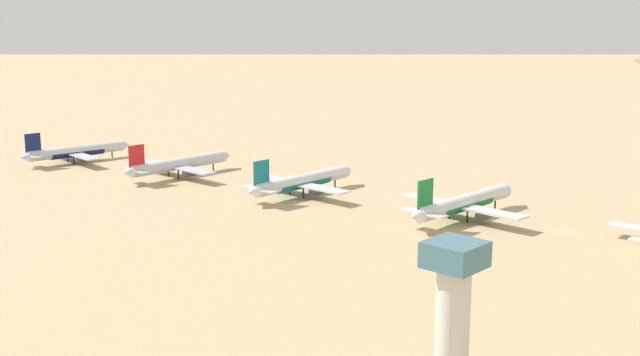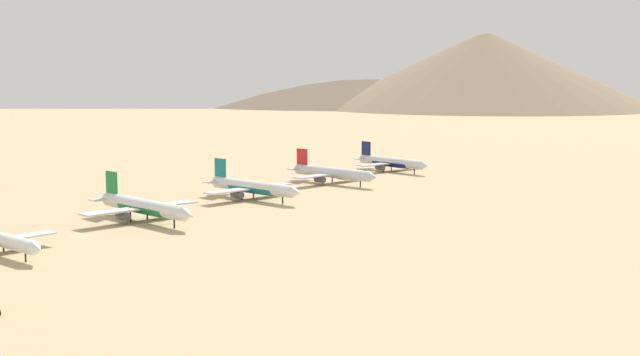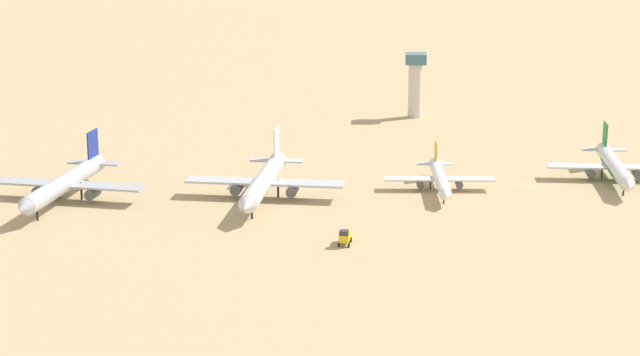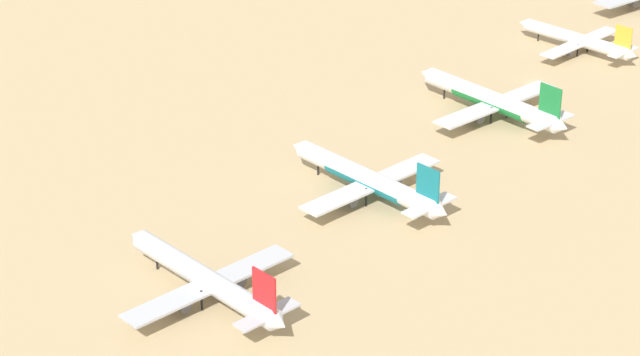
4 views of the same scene
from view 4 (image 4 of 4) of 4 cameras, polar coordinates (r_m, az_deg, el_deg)
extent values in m
plane|color=tan|center=(316.39, 9.71, 4.30)|extent=(2068.80, 2068.80, 0.00)
cylinder|color=#4C4C54|center=(373.47, 13.89, 7.82)|extent=(5.45, 3.32, 2.85)
cylinder|color=white|center=(336.96, 11.57, 6.21)|extent=(31.63, 4.23, 3.33)
cone|color=white|center=(346.08, 9.22, 6.95)|extent=(2.90, 3.34, 3.26)
cone|color=white|center=(328.57, 14.00, 5.42)|extent=(2.54, 3.07, 3.00)
cube|color=gold|center=(328.75, 13.61, 6.20)|extent=(4.83, 0.44, 6.14)
cube|color=silver|center=(329.71, 13.62, 5.60)|extent=(3.10, 10.59, 0.32)
cube|color=silver|center=(336.49, 11.74, 6.06)|extent=(5.23, 29.91, 0.39)
cylinder|color=#4C4C54|center=(333.13, 11.11, 5.68)|extent=(3.74, 2.12, 2.02)
cylinder|color=#4C4C54|center=(341.42, 12.13, 6.10)|extent=(3.74, 2.12, 2.02)
cylinder|color=black|center=(343.93, 9.89, 6.42)|extent=(0.39, 0.39, 3.35)
cylinder|color=black|center=(334.73, 11.62, 5.70)|extent=(0.39, 0.39, 3.35)
cylinder|color=black|center=(338.33, 12.06, 5.88)|extent=(0.39, 0.39, 3.35)
cylinder|color=silver|center=(293.20, 7.78, 3.57)|extent=(38.79, 5.34, 4.08)
cone|color=silver|center=(306.23, 4.83, 4.74)|extent=(3.57, 4.11, 4.00)
cone|color=silver|center=(281.27, 10.94, 2.29)|extent=(3.13, 3.77, 3.67)
cube|color=#197A38|center=(281.53, 10.41, 3.42)|extent=(5.92, 0.57, 7.52)
cube|color=silver|center=(282.88, 10.44, 2.57)|extent=(3.86, 13.00, 0.39)
cube|color=silver|center=(292.52, 8.00, 3.34)|extent=(6.56, 36.68, 0.48)
cylinder|color=#4C4C54|center=(289.12, 7.01, 2.80)|extent=(4.59, 2.62, 2.47)
cylinder|color=#4C4C54|center=(298.17, 8.68, 3.45)|extent=(4.59, 2.62, 2.47)
cylinder|color=black|center=(303.13, 5.67, 3.97)|extent=(0.47, 0.47, 4.10)
cylinder|color=black|center=(290.61, 7.77, 2.82)|extent=(0.47, 0.47, 4.10)
cylinder|color=black|center=(294.55, 8.50, 3.11)|extent=(0.47, 0.47, 4.10)
cylinder|color=#197A38|center=(293.32, 7.77, 3.51)|extent=(21.39, 4.78, 4.09)
cylinder|color=silver|center=(253.87, 2.13, -0.01)|extent=(37.65, 4.09, 3.97)
cone|color=silver|center=(267.15, -1.00, 1.42)|extent=(3.36, 3.90, 3.89)
cone|color=silver|center=(241.71, 5.54, -1.57)|extent=(2.94, 3.58, 3.58)
cube|color=#14727F|center=(241.76, 4.92, -0.30)|extent=(5.75, 0.38, 7.32)
cube|color=silver|center=(243.34, 4.99, -1.24)|extent=(3.38, 12.56, 0.38)
cube|color=silver|center=(253.20, 2.38, -0.26)|extent=(5.33, 35.56, 0.47)
cylinder|color=#4C4C54|center=(250.41, 1.23, -0.94)|extent=(4.40, 2.42, 2.40)
cylinder|color=#4C4C54|center=(258.43, 3.21, -0.06)|extent=(4.40, 2.42, 2.40)
cylinder|color=black|center=(264.08, -0.09, 0.54)|extent=(0.46, 0.46, 3.99)
cylinder|color=black|center=(251.59, 2.10, -0.88)|extent=(0.46, 0.46, 3.99)
cylinder|color=black|center=(255.08, 2.96, -0.49)|extent=(0.46, 0.46, 3.99)
cylinder|color=#14727F|center=(254.00, 2.12, -0.07)|extent=(20.71, 4.04, 3.98)
cylinder|color=silver|center=(220.64, -5.28, -4.54)|extent=(37.08, 4.06, 3.91)
cone|color=silver|center=(234.95, -8.33, -2.64)|extent=(3.31, 3.85, 3.83)
cone|color=silver|center=(207.43, -1.85, -6.64)|extent=(2.90, 3.53, 3.52)
cube|color=red|center=(207.36, -2.55, -5.17)|extent=(5.66, 0.38, 7.21)
cube|color=#B6BBC5|center=(209.19, -2.41, -6.21)|extent=(3.34, 12.37, 0.37)
cube|color=#B6BBC5|center=(219.93, -5.03, -4.84)|extent=(5.28, 35.02, 0.46)
cylinder|color=#4C4C54|center=(218.14, -6.42, -5.64)|extent=(4.33, 2.38, 2.37)
cylinder|color=#4C4C54|center=(224.46, -3.91, -4.52)|extent=(4.33, 2.38, 2.37)
cylinder|color=black|center=(231.71, -7.42, -3.70)|extent=(0.45, 0.45, 3.93)
cylinder|color=black|center=(218.75, -5.39, -5.57)|extent=(0.45, 0.45, 3.93)
cylinder|color=black|center=(221.50, -4.30, -5.07)|extent=(0.45, 0.45, 3.93)
camera|label=1|loc=(326.84, 46.85, 6.75)|focal=44.62mm
camera|label=2|loc=(514.70, 0.50, 18.11)|focal=47.80mm
camera|label=3|loc=(553.53, -13.51, 22.29)|focal=63.57mm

